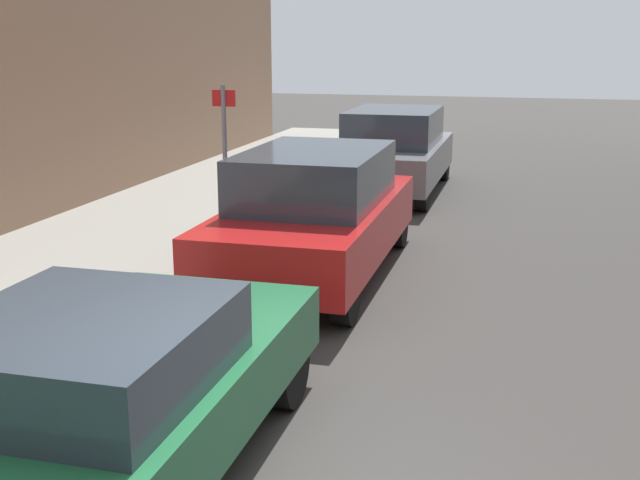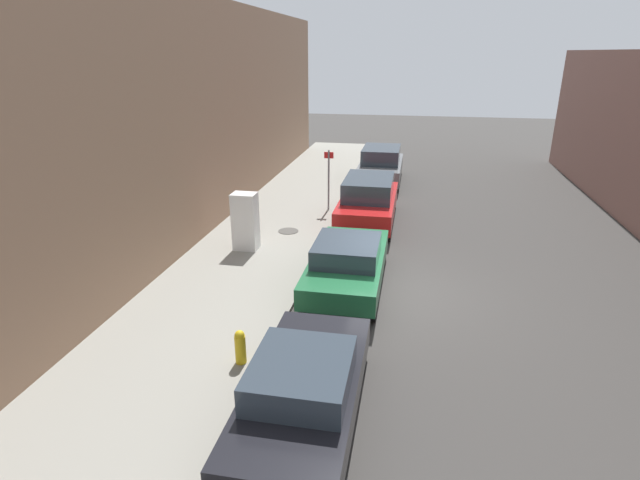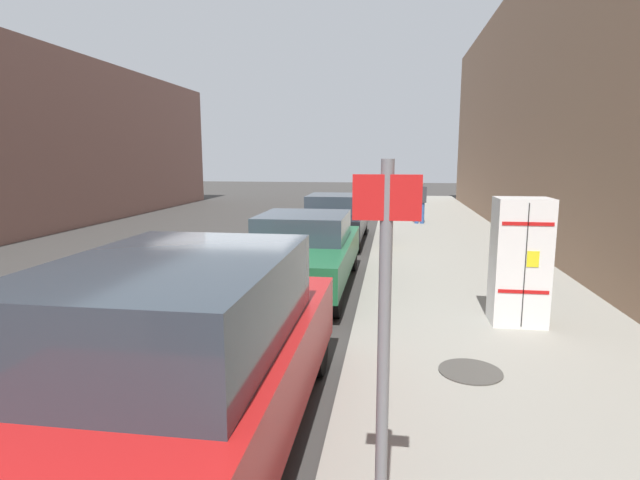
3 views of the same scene
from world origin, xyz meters
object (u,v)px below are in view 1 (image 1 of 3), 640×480
Objects in this scene: parked_sedan_green at (103,398)px; street_sign_post at (225,155)px; parked_suv_gray at (394,150)px; parked_suv_red at (315,212)px.

street_sign_post is at bearing 104.12° from parked_sedan_green.
street_sign_post is at bearing -107.50° from parked_suv_gray.
parked_suv_red is (1.66, -0.98, -0.58)m from street_sign_post.
parked_sedan_green is 11.85m from parked_suv_gray.
parked_sedan_green is (1.66, -6.59, -0.71)m from street_sign_post.
street_sign_post is at bearing 149.40° from parked_suv_red.
parked_suv_gray reaches higher than parked_sedan_green.
parked_sedan_green is 5.61m from parked_suv_red.
parked_suv_red is (0.00, 5.61, 0.13)m from parked_sedan_green.
parked_suv_gray reaches higher than parked_suv_red.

